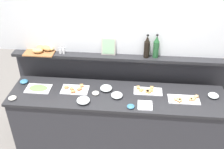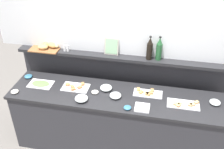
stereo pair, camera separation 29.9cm
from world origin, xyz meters
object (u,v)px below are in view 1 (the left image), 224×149
at_px(wine_bottle_dark, 147,47).
at_px(glass_bowl_large, 117,95).
at_px(condiment_bowl_dark, 24,81).
at_px(condiment_bowl_red, 96,93).
at_px(glass_bowl_small, 213,96).
at_px(glass_bowl_extra, 106,88).
at_px(pepper_shaker, 64,51).
at_px(condiment_bowl_cream, 131,106).
at_px(salt_shaker, 60,51).
at_px(condiment_bowl_teal, 12,98).
at_px(framed_picture, 108,46).
at_px(glass_bowl_medium, 83,101).
at_px(napkin_stack, 145,105).
at_px(cold_cuts_platter, 38,88).
at_px(wine_bottle_green, 156,47).
at_px(sandwich_platter_front, 184,99).
at_px(sandwich_platter_rear, 75,89).
at_px(sandwich_platter_side, 147,91).
at_px(bread_basket, 43,49).

bearing_deg(wine_bottle_dark, glass_bowl_large, -126.46).
relative_size(condiment_bowl_dark, condiment_bowl_red, 1.19).
height_order(glass_bowl_small, glass_bowl_extra, glass_bowl_extra).
bearing_deg(pepper_shaker, glass_bowl_small, -10.51).
xyz_separation_m(condiment_bowl_cream, salt_shaker, (-0.97, 0.65, 0.35)).
bearing_deg(condiment_bowl_teal, framed_picture, 30.83).
distance_m(condiment_bowl_teal, wine_bottle_dark, 1.78).
bearing_deg(glass_bowl_small, wine_bottle_dark, 156.54).
relative_size(glass_bowl_medium, napkin_stack, 0.94).
relative_size(cold_cuts_platter, wine_bottle_green, 1.00).
height_order(wine_bottle_green, salt_shaker, wine_bottle_green).
relative_size(wine_bottle_green, wine_bottle_dark, 1.00).
bearing_deg(condiment_bowl_dark, condiment_bowl_red, -9.53).
xyz_separation_m(glass_bowl_medium, wine_bottle_green, (0.85, 0.63, 0.44)).
relative_size(glass_bowl_medium, wine_bottle_dark, 0.50).
xyz_separation_m(sandwich_platter_front, glass_bowl_large, (-0.82, -0.01, 0.01)).
distance_m(condiment_bowl_red, wine_bottle_dark, 0.88).
relative_size(glass_bowl_extra, condiment_bowl_dark, 1.43).
height_order(condiment_bowl_dark, salt_shaker, salt_shaker).
bearing_deg(wine_bottle_dark, glass_bowl_medium, -140.19).
bearing_deg(sandwich_platter_rear, wine_bottle_dark, 22.63).
relative_size(wine_bottle_dark, salt_shaker, 3.63).
distance_m(sandwich_platter_front, glass_bowl_small, 0.37).
distance_m(glass_bowl_extra, condiment_bowl_red, 0.16).
distance_m(condiment_bowl_dark, wine_bottle_green, 1.80).
xyz_separation_m(condiment_bowl_dark, framed_picture, (1.10, 0.30, 0.42)).
bearing_deg(wine_bottle_green, napkin_stack, -100.78).
distance_m(glass_bowl_small, framed_picture, 1.45).
height_order(glass_bowl_small, condiment_bowl_cream, glass_bowl_small).
distance_m(sandwich_platter_front, sandwich_platter_side, 0.47).
bearing_deg(pepper_shaker, napkin_stack, -29.09).
bearing_deg(sandwich_platter_rear, sandwich_platter_side, 3.32).
distance_m(sandwich_platter_rear, napkin_stack, 0.92).
xyz_separation_m(glass_bowl_medium, condiment_bowl_red, (0.12, 0.18, -0.01)).
distance_m(sandwich_platter_rear, salt_shaker, 0.57).
height_order(glass_bowl_small, salt_shaker, salt_shaker).
bearing_deg(bread_basket, sandwich_platter_side, -13.87).
height_order(bread_basket, framed_picture, framed_picture).
distance_m(glass_bowl_small, condiment_bowl_teal, 2.46).
height_order(condiment_bowl_red, napkin_stack, condiment_bowl_red).
height_order(sandwich_platter_front, framed_picture, framed_picture).
bearing_deg(cold_cuts_platter, wine_bottle_dark, 16.05).
relative_size(condiment_bowl_dark, framed_picture, 0.47).
relative_size(sandwich_platter_front, cold_cuts_platter, 1.18).
distance_m(glass_bowl_large, pepper_shaker, 0.94).
relative_size(sandwich_platter_side, pepper_shaker, 4.10).
relative_size(condiment_bowl_dark, napkin_stack, 0.63).
distance_m(sandwich_platter_rear, glass_bowl_large, 0.55).
bearing_deg(pepper_shaker, condiment_bowl_red, -41.75).
bearing_deg(wine_bottle_green, glass_bowl_small, -27.75).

